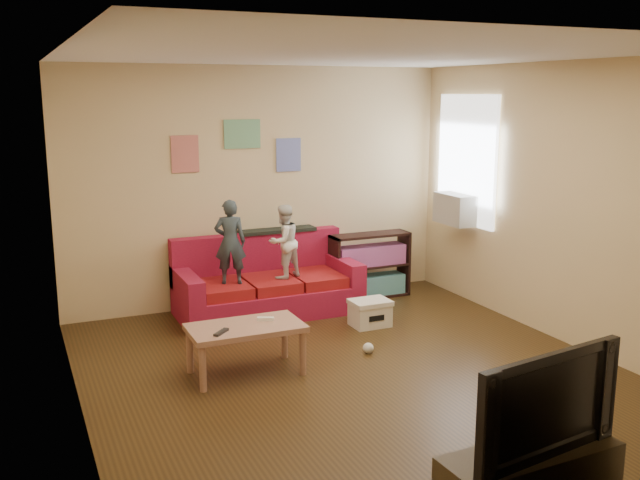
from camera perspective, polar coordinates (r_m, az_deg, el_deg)
name	(u,v)px	position (r m, az deg, el deg)	size (l,w,h in m)	color
room_shell	(359,222)	(5.89, 3.15, 1.41)	(4.52, 5.02, 2.72)	#3D2911
sofa	(266,286)	(7.95, -4.32, -3.70)	(1.98, 0.91, 0.87)	#A01636
child_a	(230,242)	(7.52, -7.20, -0.15)	(0.33, 0.22, 0.90)	#2E3A41
child_b	(284,241)	(7.72, -2.92, -0.12)	(0.39, 0.31, 0.81)	white
coffee_table	(246,332)	(6.22, -5.97, -7.34)	(0.98, 0.54, 0.44)	tan
remote	(221,332)	(6.02, -7.91, -7.32)	(0.18, 0.05, 0.02)	black
game_controller	(265,319)	(6.30, -4.39, -6.31)	(0.15, 0.04, 0.03)	white
bookshelf	(370,269)	(8.50, 4.00, -2.32)	(0.96, 0.29, 0.77)	black
window	(467,160)	(8.40, 11.66, 6.28)	(0.04, 1.08, 1.48)	white
ac_unit	(456,209)	(8.40, 10.83, 2.46)	(0.28, 0.55, 0.35)	#B7B2A3
artwork_left	(185,154)	(7.88, -10.74, 6.77)	(0.30, 0.01, 0.40)	#D87266
artwork_center	(242,134)	(8.04, -6.24, 8.43)	(0.42, 0.01, 0.32)	#72B27F
artwork_right	(289,155)	(8.24, -2.53, 6.82)	(0.30, 0.01, 0.38)	#727FCC
file_box	(370,313)	(7.51, 4.02, -5.83)	(0.41, 0.31, 0.28)	white
television	(535,400)	(4.25, 16.80, -12.13)	(1.07, 0.14, 0.62)	black
tissue	(368,348)	(6.77, 3.88, -8.62)	(0.10, 0.10, 0.10)	silver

